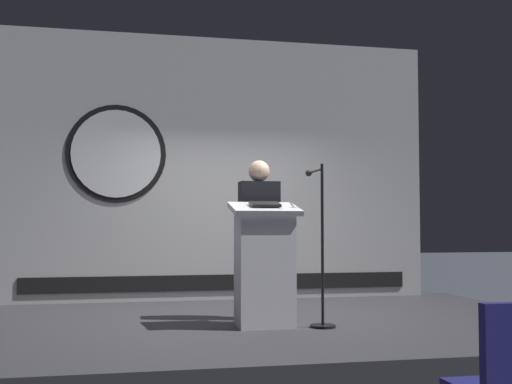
% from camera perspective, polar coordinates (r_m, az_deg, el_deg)
% --- Properties ---
extents(ground_plane, '(40.00, 40.00, 0.00)m').
position_cam_1_polar(ground_plane, '(6.45, -0.75, -14.21)').
color(ground_plane, '#383D47').
extents(stage_platform, '(6.40, 4.00, 0.30)m').
position_cam_1_polar(stage_platform, '(6.43, -0.74, -12.90)').
color(stage_platform, '#333338').
rests_on(stage_platform, ground).
extents(banner_display, '(5.49, 0.12, 3.39)m').
position_cam_1_polar(banner_display, '(8.18, -3.39, 2.11)').
color(banner_display, silver).
rests_on(banner_display, stage_platform).
extents(podium, '(0.64, 0.50, 1.18)m').
position_cam_1_polar(podium, '(5.99, 0.77, -6.59)').
color(podium, silver).
rests_on(podium, stage_platform).
extents(speaker_person, '(0.40, 0.26, 1.62)m').
position_cam_1_polar(speaker_person, '(6.45, 0.28, -4.15)').
color(speaker_person, black).
rests_on(speaker_person, stage_platform).
extents(microphone_stand, '(0.24, 0.60, 1.53)m').
position_cam_1_polar(microphone_stand, '(6.04, 5.86, -6.82)').
color(microphone_stand, black).
rests_on(microphone_stand, stage_platform).
extents(audience_chair_left, '(0.44, 0.45, 0.89)m').
position_cam_1_polar(audience_chair_left, '(3.45, 22.00, -15.54)').
color(audience_chair_left, black).
rests_on(audience_chair_left, ground).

